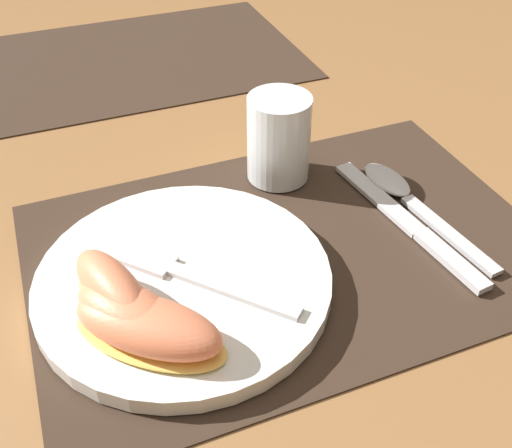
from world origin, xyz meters
TOP-DOWN VIEW (x-y plane):
  - ground_plane at (0.00, 0.00)m, footprint 3.00×3.00m
  - placemat at (0.00, 0.00)m, footprint 0.48×0.32m
  - placemat_far at (-0.04, 0.47)m, footprint 0.48×0.32m
  - plate at (-0.11, -0.02)m, footprint 0.26×0.26m
  - juice_glass at (0.04, 0.11)m, footprint 0.07×0.07m
  - knife at (0.12, -0.02)m, footprint 0.04×0.22m
  - spoon at (0.14, 0.03)m, footprint 0.05×0.19m
  - fork at (-0.11, -0.01)m, footprint 0.15×0.16m
  - citrus_wedge_0 at (-0.17, -0.04)m, footprint 0.07×0.11m
  - citrus_wedge_1 at (-0.16, -0.06)m, footprint 0.10×0.11m
  - citrus_wedge_2 at (-0.15, -0.08)m, footprint 0.13×0.12m

SIDE VIEW (x-z plane):
  - ground_plane at x=0.00m, z-range 0.00..0.00m
  - placemat at x=0.00m, z-range 0.00..0.00m
  - placemat_far at x=-0.04m, z-range 0.00..0.00m
  - knife at x=0.12m, z-range 0.00..0.01m
  - spoon at x=0.14m, z-range 0.00..0.01m
  - plate at x=-0.11m, z-range 0.00..0.02m
  - fork at x=-0.11m, z-range 0.02..0.02m
  - citrus_wedge_2 at x=-0.15m, z-range 0.02..0.05m
  - citrus_wedge_1 at x=-0.16m, z-range 0.02..0.05m
  - citrus_wedge_0 at x=-0.17m, z-range 0.02..0.06m
  - juice_glass at x=0.04m, z-range 0.00..0.09m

